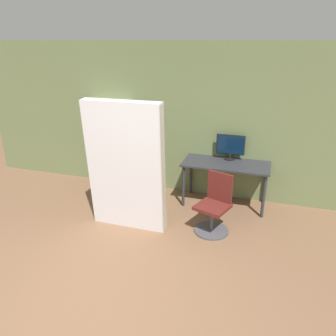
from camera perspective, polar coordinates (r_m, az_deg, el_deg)
name	(u,v)px	position (r m, az deg, el deg)	size (l,w,h in m)	color
ground_plane	(79,323)	(3.80, -15.21, -24.65)	(16.00, 16.00, 0.00)	brown
wall_back	(175,120)	(5.95, 1.28, 8.28)	(8.00, 0.06, 2.70)	#6B7A4C
desk	(226,168)	(5.62, 10.02, -0.07)	(1.45, 0.66, 0.77)	#2D2D33
monitor	(230,146)	(5.71, 10.80, 3.78)	(0.48, 0.19, 0.44)	black
office_chair	(214,209)	(4.95, 8.04, -7.13)	(0.56, 0.56, 0.89)	#4C4C51
bookshelf	(108,147)	(6.45, -10.38, 3.63)	(0.84, 0.31, 1.65)	beige
mattress_near	(126,168)	(4.77, -7.31, 0.07)	(1.15, 0.29, 1.96)	silver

